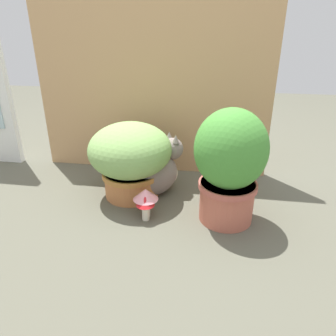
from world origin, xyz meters
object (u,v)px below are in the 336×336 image
object	(u,v)px
mushroom_ornament_red	(145,203)
cat	(156,172)
leafy_planter	(230,163)
mushroom_ornament_pink	(146,196)
grass_planter	(130,157)

from	to	relation	value
mushroom_ornament_red	cat	bearing A→B (deg)	89.56
leafy_planter	mushroom_ornament_pink	bearing A→B (deg)	-174.09
mushroom_ornament_red	mushroom_ornament_pink	world-z (taller)	mushroom_ornament_pink
grass_planter	mushroom_ornament_pink	xyz separation A→B (m)	(0.11, -0.19, -0.11)
mushroom_ornament_red	mushroom_ornament_pink	size ratio (longest dim) A/B	0.84
cat	mushroom_ornament_red	bearing A→B (deg)	-90.44
cat	mushroom_ornament_pink	xyz separation A→B (m)	(-0.01, -0.22, -0.02)
grass_planter	cat	world-z (taller)	grass_planter
grass_planter	mushroom_ornament_pink	world-z (taller)	grass_planter
grass_planter	mushroom_ornament_pink	bearing A→B (deg)	-58.45
mushroom_ornament_pink	leafy_planter	bearing A→B (deg)	5.91
leafy_planter	cat	distance (m)	0.42
grass_planter	leafy_planter	size ratio (longest dim) A/B	0.81
grass_planter	cat	distance (m)	0.15
leafy_planter	mushroom_ornament_red	world-z (taller)	leafy_planter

